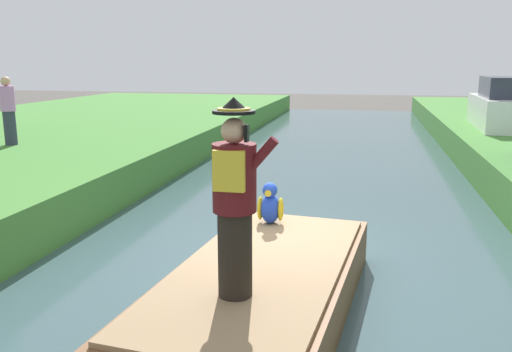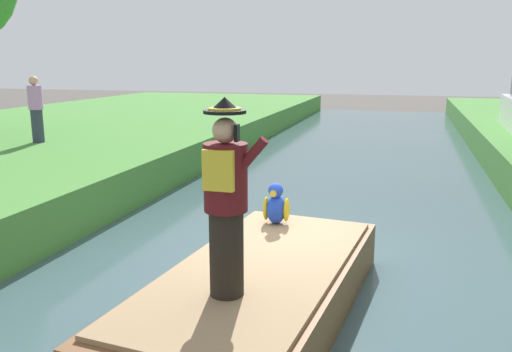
{
  "view_description": "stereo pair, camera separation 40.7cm",
  "coord_description": "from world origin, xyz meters",
  "px_view_note": "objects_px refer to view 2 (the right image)",
  "views": [
    {
      "loc": [
        1.05,
        -6.62,
        2.87
      ],
      "look_at": [
        -0.14,
        -1.0,
        1.61
      ],
      "focal_mm": 37.05,
      "sensor_mm": 36.0,
      "label": 1
    },
    {
      "loc": [
        1.44,
        -6.52,
        2.87
      ],
      "look_at": [
        -0.14,
        -1.0,
        1.61
      ],
      "focal_mm": 37.05,
      "sensor_mm": 36.0,
      "label": 2
    }
  ],
  "objects_px": {
    "person_pirate": "(226,200)",
    "person_bystander": "(36,109)",
    "boat": "(259,292)",
    "parrot_plush": "(276,206)"
  },
  "relations": [
    {
      "from": "person_pirate",
      "to": "person_bystander",
      "type": "distance_m",
      "value": 9.64
    },
    {
      "from": "boat",
      "to": "person_pirate",
      "type": "height_order",
      "value": "person_pirate"
    },
    {
      "from": "person_pirate",
      "to": "person_bystander",
      "type": "xyz_separation_m",
      "value": [
        -7.13,
        6.49,
        0.08
      ]
    },
    {
      "from": "person_pirate",
      "to": "person_bystander",
      "type": "relative_size",
      "value": 1.16
    },
    {
      "from": "parrot_plush",
      "to": "person_bystander",
      "type": "distance_m",
      "value": 8.24
    },
    {
      "from": "boat",
      "to": "person_bystander",
      "type": "bearing_deg",
      "value": 141.66
    },
    {
      "from": "person_pirate",
      "to": "parrot_plush",
      "type": "xyz_separation_m",
      "value": [
        -0.09,
        2.28,
        -0.68
      ]
    },
    {
      "from": "boat",
      "to": "parrot_plush",
      "type": "height_order",
      "value": "parrot_plush"
    },
    {
      "from": "parrot_plush",
      "to": "person_bystander",
      "type": "height_order",
      "value": "person_bystander"
    },
    {
      "from": "boat",
      "to": "person_pirate",
      "type": "distance_m",
      "value": 1.46
    }
  ]
}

